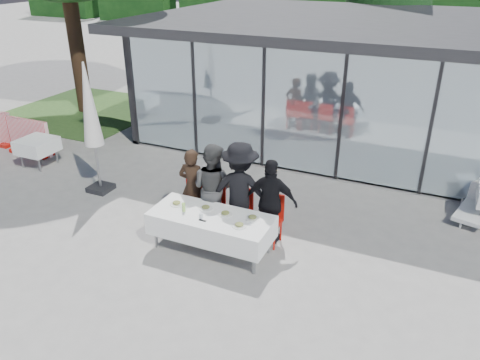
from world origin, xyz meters
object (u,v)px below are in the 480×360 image
dining_table (211,225)px  plate_a (177,203)px  market_umbrella (90,112)px  juice_bottle (184,207)px  diner_chair_b (213,204)px  diner_chair_c (240,210)px  folded_eyeglasses (202,220)px  diner_chair_a (194,199)px  diner_d (271,202)px  spare_table_left (37,146)px  plate_extra (239,225)px  lounger (478,204)px  plate_b (206,208)px  plate_d (253,218)px  diner_a (193,187)px  diner_b (213,187)px  plate_c (225,213)px  diner_chair_d (271,216)px  diner_c (240,190)px

dining_table → plate_a: (-0.78, 0.08, 0.24)m
market_umbrella → juice_bottle: bearing=-21.6°
diner_chair_b → juice_bottle: (-0.17, -0.83, 0.29)m
diner_chair_c → folded_eyeglasses: size_ratio=6.96×
diner_chair_b → juice_bottle: bearing=-101.7°
diner_chair_b → diner_chair_a: bearing=180.0°
dining_table → diner_d: bearing=39.9°
dining_table → spare_table_left: dining_table is taller
diner_chair_a → diner_chair_c: 1.04m
plate_a → plate_extra: size_ratio=1.00×
diner_chair_b → folded_eyeglasses: 1.06m
diner_chair_a → diner_d: 1.70m
market_umbrella → lounger: market_umbrella is taller
diner_d → lounger: size_ratio=1.18×
plate_b → plate_a: bearing=-172.4°
plate_d → spare_table_left: size_ratio=0.29×
plate_extra → diner_chair_b: bearing=137.4°
diner_d → folded_eyeglasses: size_ratio=12.13×
diner_a → lounger: diner_a is taller
plate_a → spare_table_left: bearing=163.5°
diner_b → juice_bottle: 0.84m
dining_table → diner_d: 1.19m
diner_chair_c → diner_chair_b: bearing=180.0°
diner_a → plate_a: diner_a is taller
plate_extra → plate_c: bearing=146.3°
diner_chair_d → spare_table_left: size_ratio=1.13×
dining_table → diner_b: diner_b is taller
folded_eyeglasses → market_umbrella: bearing=158.7°
plate_c → diner_chair_a: bearing=148.4°
plate_a → folded_eyeglasses: (0.73, -0.33, -0.02)m
diner_c → diner_b: bearing=-11.6°
spare_table_left → plate_extra: bearing=-15.0°
diner_c → diner_chair_c: 0.43m
diner_chair_d → lounger: bearing=36.9°
lounger → folded_eyeglasses: bearing=-140.8°
diner_chair_b → plate_d: diner_chair_b is taller
diner_chair_d → plate_extra: bearing=-105.4°
plate_a → market_umbrella: bearing=159.5°
plate_b → folded_eyeglasses: size_ratio=1.81×
dining_table → diner_chair_c: diner_chair_c is taller
diner_chair_b → diner_d: 1.26m
plate_extra → market_umbrella: size_ratio=0.08×
diner_chair_c → spare_table_left: bearing=172.1°
dining_table → plate_extra: (0.63, -0.15, 0.24)m
diner_chair_c → juice_bottle: size_ratio=5.92×
diner_b → plate_extra: bearing=145.5°
plate_d → juice_bottle: bearing=-168.0°
plate_d → juice_bottle: juice_bottle is taller
dining_table → diner_d: size_ratio=1.33×
dining_table → folded_eyeglasses: (-0.04, -0.25, 0.22)m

